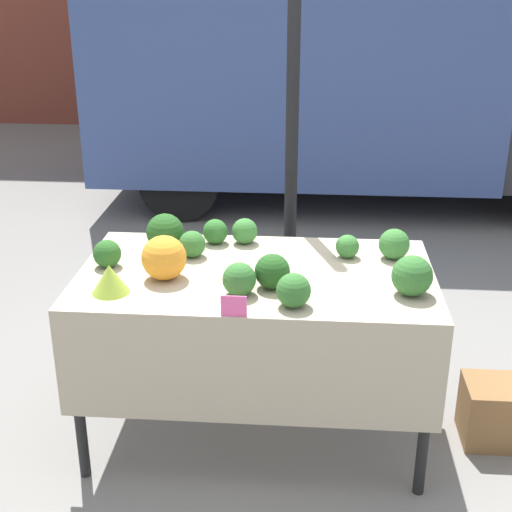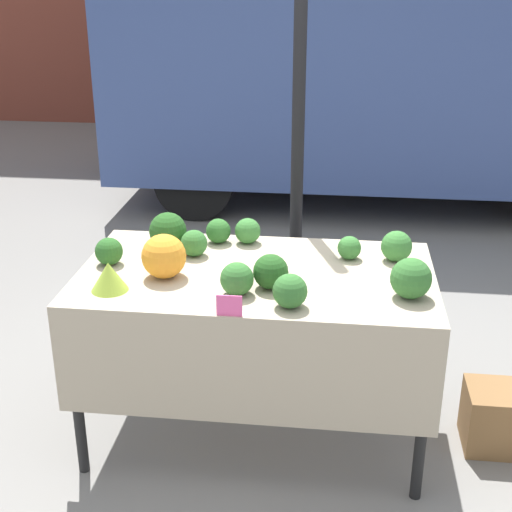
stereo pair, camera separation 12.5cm
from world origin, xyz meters
name	(u,v)px [view 2 (the right image)]	position (x,y,z in m)	size (l,w,h in m)	color
ground_plane	(256,429)	(0.00, 0.00, 0.00)	(40.00, 40.00, 0.00)	gray
tent_pole	(298,151)	(0.13, 0.80, 1.26)	(0.07, 0.07, 2.52)	black
parked_truck	(363,55)	(0.54, 4.08, 1.39)	(4.98, 2.19, 2.62)	#384C84
market_table	(254,300)	(0.00, -0.07, 0.77)	(1.65, 0.93, 0.88)	tan
orange_cauliflower	(164,256)	(-0.41, -0.11, 0.99)	(0.20, 0.20, 0.20)	orange
romanesco_head	(109,276)	(-0.61, -0.27, 0.95)	(0.16, 0.16, 0.13)	#93B238
broccoli_head_0	(397,246)	(0.65, 0.22, 0.96)	(0.15, 0.15, 0.15)	#387533
broccoli_head_1	(168,231)	(-0.47, 0.24, 0.98)	(0.19, 0.19, 0.19)	#23511E
broccoli_head_2	(290,291)	(0.18, -0.34, 0.96)	(0.15, 0.15, 0.15)	#336B2D
broccoli_head_3	(109,251)	(-0.70, 0.01, 0.95)	(0.13, 0.13, 0.13)	#285B23
broccoli_head_4	(349,248)	(0.43, 0.21, 0.94)	(0.11, 0.11, 0.11)	#387533
broccoli_head_5	(271,272)	(0.09, -0.17, 0.96)	(0.16, 0.16, 0.16)	#23511E
broccoli_head_6	(411,278)	(0.69, -0.19, 0.97)	(0.18, 0.18, 0.18)	#336B2D
broccoli_head_7	(194,243)	(-0.32, 0.16, 0.95)	(0.13, 0.13, 0.13)	#336B2D
broccoli_head_8	(218,231)	(-0.24, 0.35, 0.95)	(0.13, 0.13, 0.13)	#2D6628
broccoli_head_9	(237,279)	(-0.05, -0.25, 0.96)	(0.15, 0.15, 0.15)	#336B2D
broccoli_head_10	(248,231)	(-0.09, 0.36, 0.95)	(0.13, 0.13, 0.13)	#387533
price_sign	(229,306)	(-0.05, -0.45, 0.93)	(0.11, 0.01, 0.09)	#F45B9E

